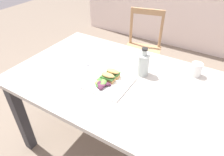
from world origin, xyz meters
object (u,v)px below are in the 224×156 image
Objects in this scene: sandwich_half_front at (108,77)px; fork_on_napkin at (82,69)px; cup_extra_side at (196,70)px; bottle_cold_brew at (144,66)px; dining_table at (118,91)px; plate_lunch at (109,83)px; sandwich_half_back at (113,73)px; chair_wooden_far at (142,50)px.

sandwich_half_front reaches higher than fork_on_napkin.
fork_on_napkin is 0.78m from cup_extra_side.
bottle_cold_brew is 0.35m from cup_extra_side.
dining_table is 15.00× the size of sandwich_half_front.
plate_lunch is 0.25m from fork_on_napkin.
cup_extra_side reaches higher than plate_lunch.
dining_table is 0.15m from sandwich_half_back.
chair_wooden_far is 0.97m from bottle_cold_brew.
bottle_cold_brew reaches higher than fork_on_napkin.
sandwich_half_front is 0.26m from bottle_cold_brew.
chair_wooden_far is (-0.23, 0.96, -0.18)m from dining_table.
sandwich_half_back is at bearing -78.62° from chair_wooden_far.
fork_on_napkin is (-0.04, -1.00, 0.30)m from chair_wooden_far.
dining_table is at bearing -144.34° from cup_extra_side.
dining_table is 5.33× the size of plate_lunch.
dining_table is 0.17m from sandwich_half_front.
sandwich_half_front is at bearing -141.59° from cup_extra_side.
sandwich_half_front reaches higher than plate_lunch.
bottle_cold_brew is at bearing 51.03° from sandwich_half_front.
fork_on_napkin is at bearing -153.49° from cup_extra_side.
sandwich_half_back is at bearing -167.42° from dining_table.
chair_wooden_far reaches higher than cup_extra_side.
sandwich_half_back is 0.21m from bottle_cold_brew.
plate_lunch is (-0.02, -0.08, 0.12)m from dining_table.
chair_wooden_far is 9.08× the size of sandwich_half_front.
chair_wooden_far is 9.35× the size of cup_extra_side.
sandwich_half_front is 0.23m from fork_on_napkin.
chair_wooden_far reaches higher than plate_lunch.
sandwich_half_back is 0.52× the size of fork_on_napkin.
sandwich_half_front is 0.48× the size of bottle_cold_brew.
plate_lunch is 2.82× the size of sandwich_half_front.
cup_extra_side is (0.70, 0.35, 0.04)m from fork_on_napkin.
chair_wooden_far reaches higher than dining_table.
bottle_cold_brew is at bearing -150.68° from cup_extra_side.
sandwich_half_back is (0.19, -0.97, 0.33)m from chair_wooden_far.
bottle_cold_brew is (0.16, 0.14, 0.03)m from sandwich_half_back.
cup_extra_side is at bearing 29.32° from bottle_cold_brew.
sandwich_half_back is (-0.04, -0.01, 0.15)m from dining_table.
dining_table is at bearing 12.58° from sandwich_half_back.
chair_wooden_far is at bearing 113.06° from bottle_cold_brew.
cup_extra_side is at bearing -44.70° from chair_wooden_far.
chair_wooden_far is 4.68× the size of fork_on_napkin.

